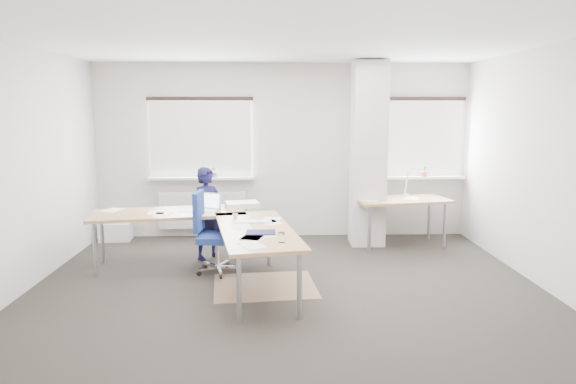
{
  "coord_description": "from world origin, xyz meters",
  "views": [
    {
      "loc": [
        -0.15,
        -5.81,
        2.08
      ],
      "look_at": [
        0.05,
        0.9,
        0.99
      ],
      "focal_mm": 32.0,
      "sensor_mm": 36.0,
      "label": 1
    }
  ],
  "objects_px": {
    "task_chair": "(215,251)",
    "person": "(208,213)",
    "desk_main": "(213,222)",
    "desk_side": "(401,202)"
  },
  "relations": [
    {
      "from": "task_chair",
      "to": "person",
      "type": "relative_size",
      "value": 0.82
    },
    {
      "from": "person",
      "to": "desk_main",
      "type": "bearing_deg",
      "value": -124.08
    },
    {
      "from": "desk_main",
      "to": "task_chair",
      "type": "xyz_separation_m",
      "value": [
        -0.01,
        0.12,
        -0.4
      ]
    },
    {
      "from": "desk_main",
      "to": "task_chair",
      "type": "bearing_deg",
      "value": 83.32
    },
    {
      "from": "task_chair",
      "to": "person",
      "type": "xyz_separation_m",
      "value": [
        -0.16,
        0.65,
        0.35
      ]
    },
    {
      "from": "desk_main",
      "to": "desk_side",
      "type": "bearing_deg",
      "value": 17.31
    },
    {
      "from": "desk_side",
      "to": "person",
      "type": "distance_m",
      "value": 2.92
    },
    {
      "from": "desk_side",
      "to": "person",
      "type": "relative_size",
      "value": 1.16
    },
    {
      "from": "desk_main",
      "to": "task_chair",
      "type": "height_order",
      "value": "task_chair"
    },
    {
      "from": "desk_side",
      "to": "person",
      "type": "height_order",
      "value": "person"
    }
  ]
}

